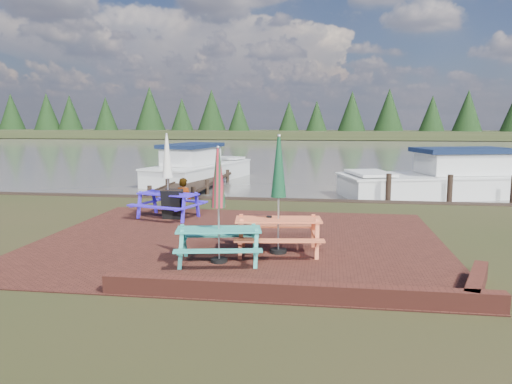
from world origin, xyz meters
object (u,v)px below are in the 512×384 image
at_px(picnic_table_teal, 219,223).
at_px(boat_jetty, 198,169).
at_px(chalkboard, 172,204).
at_px(person, 183,178).
at_px(picnic_table_red, 278,213).
at_px(picnic_table_blue, 168,189).
at_px(jetty, 202,180).
at_px(boat_near, 445,181).

distance_m(picnic_table_teal, boat_jetty, 14.35).
xyz_separation_m(chalkboard, person, (-0.55, 2.91, 0.37)).
xyz_separation_m(picnic_table_teal, person, (-2.71, 6.81, 0.02)).
xyz_separation_m(picnic_table_red, picnic_table_blue, (-3.38, 3.24, -0.03)).
xyz_separation_m(picnic_table_red, jetty, (-4.47, 11.18, -0.73)).
bearing_deg(picnic_table_blue, chalkboard, -27.67).
distance_m(picnic_table_teal, picnic_table_blue, 4.69).
bearing_deg(boat_near, boat_jetty, 56.81).
bearing_deg(boat_jetty, chalkboard, -65.49).
bearing_deg(picnic_table_red, picnic_table_blue, 128.77).
bearing_deg(chalkboard, picnic_table_teal, -64.86).
distance_m(picnic_table_teal, boat_near, 12.35).
bearing_deg(jetty, chalkboard, -81.17).
bearing_deg(picnic_table_blue, boat_near, 53.67).
relative_size(chalkboard, person, 0.52).
bearing_deg(person, picnic_table_blue, 106.17).
bearing_deg(person, boat_near, -149.46).
bearing_deg(picnic_table_teal, jetty, 95.09).
height_order(picnic_table_red, chalkboard, picnic_table_red).
relative_size(chalkboard, boat_near, 0.10).
relative_size(picnic_table_red, person, 1.50).
distance_m(chalkboard, jetty, 8.21).
relative_size(picnic_table_teal, boat_near, 0.28).
bearing_deg(chalkboard, picnic_table_blue, 131.35).
xyz_separation_m(picnic_table_red, chalkboard, (-3.22, 3.07, -0.42)).
distance_m(picnic_table_blue, boat_jetty, 9.86).
xyz_separation_m(picnic_table_teal, boat_jetty, (-4.04, 13.77, -0.38)).
bearing_deg(picnic_table_red, person, 114.71).
distance_m(picnic_table_teal, picnic_table_red, 1.34).
relative_size(picnic_table_red, boat_jetty, 0.33).
bearing_deg(boat_jetty, person, -65.46).
relative_size(jetty, person, 5.69).
relative_size(jetty, boat_jetty, 1.26).
xyz_separation_m(picnic_table_blue, boat_near, (8.74, 6.49, -0.41)).
distance_m(jetty, boat_jetty, 1.88).
xyz_separation_m(jetty, boat_jetty, (-0.61, 1.75, 0.28)).
relative_size(picnic_table_red, boat_near, 0.30).
bearing_deg(picnic_table_blue, jetty, 114.94).
bearing_deg(chalkboard, person, 96.77).
distance_m(picnic_table_red, picnic_table_blue, 4.68).
bearing_deg(boat_jetty, picnic_table_red, -54.77).
relative_size(picnic_table_blue, chalkboard, 2.82).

